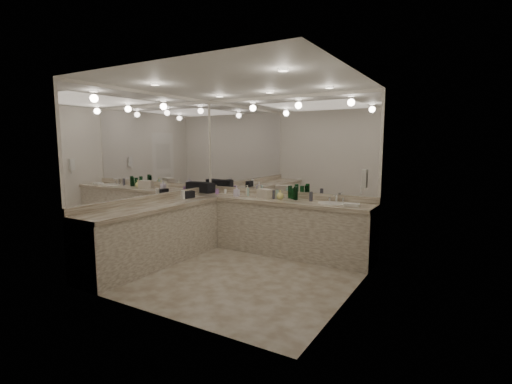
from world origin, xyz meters
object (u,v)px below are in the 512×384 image
Objects in this scene: soap_bottle_a at (247,190)px; black_toiletry_bag at (206,188)px; wall_phone at (365,179)px; soap_bottle_b at (237,191)px; hand_towel at (352,205)px; cream_cosmetic_case at (265,194)px; soap_bottle_c at (280,195)px; sink at (332,204)px.

black_toiletry_bag is at bearing -174.12° from soap_bottle_a.
wall_phone is 2.34m from soap_bottle_b.
wall_phone reaches higher than hand_towel.
cream_cosmetic_case is 0.54m from soap_bottle_b.
soap_bottle_a is (0.85, 0.09, 0.00)m from black_toiletry_bag.
black_toiletry_bag is 1.28m from cream_cosmetic_case.
wall_phone is at bearing -18.20° from soap_bottle_c.
soap_bottle_b is at bearing -152.76° from cream_cosmetic_case.
black_toiletry_bag is 0.85m from soap_bottle_a.
sink is at bearing 0.12° from black_toiletry_bag.
sink is 2.87× the size of soap_bottle_c.
soap_bottle_c is at bearing 176.74° from hand_towel.
soap_bottle_c is (1.54, -0.01, -0.01)m from black_toiletry_bag.
cream_cosmetic_case is at bearing 178.30° from hand_towel.
soap_bottle_c is (0.26, 0.03, -0.00)m from cream_cosmetic_case.
soap_bottle_b is (-0.54, -0.06, 0.01)m from cream_cosmetic_case.
soap_bottle_a reaches higher than cream_cosmetic_case.
soap_bottle_a reaches higher than sink.
cream_cosmetic_case reaches higher than sink.
black_toiletry_bag is 1.39× the size of hand_towel.
wall_phone is 3.08m from black_toiletry_bag.
sink is 2.42m from black_toiletry_bag.
hand_towel is 1.21× the size of soap_bottle_b.
hand_towel is 1.45× the size of soap_bottle_c.
cream_cosmetic_case is (-1.74, 0.46, -0.37)m from wall_phone.
wall_phone is at bearing -15.02° from soap_bottle_a.
soap_bottle_a is at bearing 58.67° from soap_bottle_b.
soap_bottle_a is (-2.17, 0.58, -0.36)m from wall_phone.
sink is at bearing 22.92° from cream_cosmetic_case.
wall_phone is 0.89× the size of cream_cosmetic_case.
soap_bottle_a is at bearing 176.99° from sink.
soap_bottle_b is at bearing -121.33° from soap_bottle_a.
cream_cosmetic_case is 1.48× the size of soap_bottle_a.
wall_phone is 1.31× the size of soap_bottle_b.
cream_cosmetic_case is 0.26m from soap_bottle_c.
sink is 1.14m from cream_cosmetic_case.
soap_bottle_c is at bearing -179.19° from sink.
soap_bottle_b reaches higher than cream_cosmetic_case.
black_toiletry_bag is 1.69× the size of soap_bottle_a.
cream_cosmetic_case is (1.28, -0.03, -0.01)m from black_toiletry_bag.
soap_bottle_c is at bearing 5.98° from soap_bottle_b.
soap_bottle_b is at bearing -176.72° from sink.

